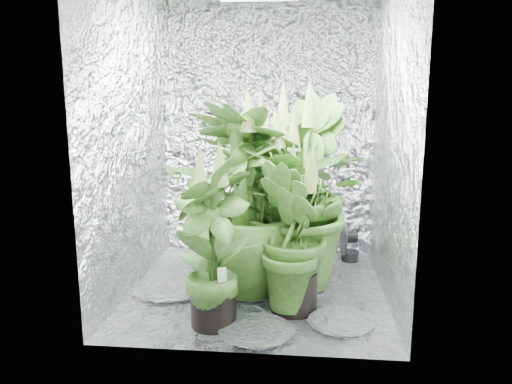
{
  "coord_description": "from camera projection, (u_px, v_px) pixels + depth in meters",
  "views": [
    {
      "loc": [
        0.28,
        -3.01,
        1.25
      ],
      "look_at": [
        -0.01,
        0.0,
        0.64
      ],
      "focal_mm": 35.0,
      "sensor_mm": 36.0,
      "label": 1
    }
  ],
  "objects": [
    {
      "name": "ground",
      "position": [
        257.0,
        289.0,
        3.21
      ],
      "size": [
        1.6,
        1.6,
        0.0
      ],
      "primitive_type": "plane",
      "color": "silver",
      "rests_on": "ground"
    },
    {
      "name": "walls",
      "position": [
        257.0,
        133.0,
        3.01
      ],
      "size": [
        1.62,
        1.62,
        2.0
      ],
      "color": "silver",
      "rests_on": "ground"
    },
    {
      "name": "plant_a",
      "position": [
        236.0,
        206.0,
        3.34
      ],
      "size": [
        1.09,
        1.09,
        1.05
      ],
      "rotation": [
        0.0,
        0.0,
        5.95
      ],
      "color": "black",
      "rests_on": "ground"
    },
    {
      "name": "plant_b",
      "position": [
        264.0,
        196.0,
        3.48
      ],
      "size": [
        0.77,
        0.77,
        1.15
      ],
      "rotation": [
        0.0,
        0.0,
        0.97
      ],
      "color": "black",
      "rests_on": "ground"
    },
    {
      "name": "plant_c",
      "position": [
        301.0,
        188.0,
        3.34
      ],
      "size": [
        0.81,
        0.81,
        1.32
      ],
      "rotation": [
        0.0,
        0.0,
        1.83
      ],
      "color": "black",
      "rests_on": "ground"
    },
    {
      "name": "plant_d",
      "position": [
        246.0,
        201.0,
        3.04
      ],
      "size": [
        0.85,
        0.85,
        1.27
      ],
      "rotation": [
        0.0,
        0.0,
        2.76
      ],
      "color": "black",
      "rests_on": "ground"
    },
    {
      "name": "plant_e",
      "position": [
        288.0,
        205.0,
        3.11
      ],
      "size": [
        0.99,
        0.99,
        1.16
      ],
      "rotation": [
        0.0,
        0.0,
        3.11
      ],
      "color": "black",
      "rests_on": "ground"
    },
    {
      "name": "plant_f",
      "position": [
        213.0,
        244.0,
        2.63
      ],
      "size": [
        0.67,
        0.67,
        1.0
      ],
      "rotation": [
        0.0,
        0.0,
        4.1
      ],
      "color": "black",
      "rests_on": "ground"
    },
    {
      "name": "plant_g",
      "position": [
        295.0,
        238.0,
        2.81
      ],
      "size": [
        0.55,
        0.55,
        0.96
      ],
      "rotation": [
        0.0,
        0.0,
        4.87
      ],
      "color": "black",
      "rests_on": "ground"
    },
    {
      "name": "circulation_fan",
      "position": [
        347.0,
        243.0,
        3.72
      ],
      "size": [
        0.14,
        0.29,
        0.33
      ],
      "rotation": [
        0.0,
        0.0,
        0.08
      ],
      "color": "black",
      "rests_on": "ground"
    },
    {
      "name": "plant_label",
      "position": [
        222.0,
        275.0,
        2.63
      ],
      "size": [
        0.05,
        0.04,
        0.08
      ],
      "primitive_type": "cube",
      "rotation": [
        -0.21,
        0.0,
        0.43
      ],
      "color": "white",
      "rests_on": "plant_f"
    }
  ]
}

